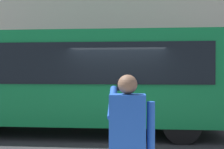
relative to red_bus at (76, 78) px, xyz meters
name	(u,v)px	position (x,y,z in m)	size (l,w,h in m)	color
ground_plane	(119,138)	(-1.36, 0.63, -1.68)	(60.00, 60.00, 0.00)	#2B2B2D
red_bus	(76,78)	(0.00, 0.00, 0.00)	(9.05, 2.54, 3.08)	#0F7238
pedestrian_photographer	(128,138)	(-1.70, 5.11, -0.54)	(0.53, 0.52, 1.70)	#2D2D33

